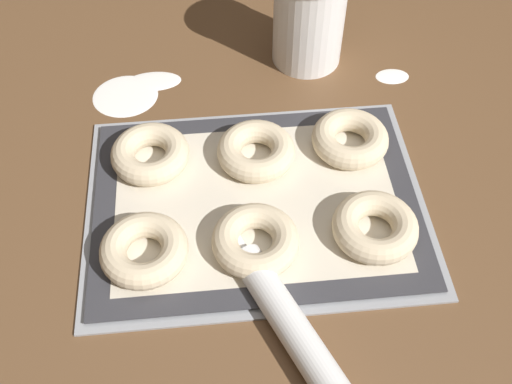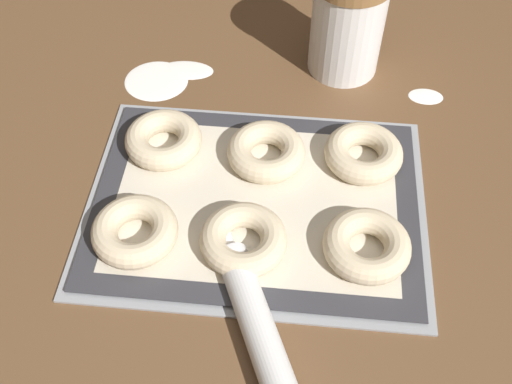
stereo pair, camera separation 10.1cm
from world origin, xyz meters
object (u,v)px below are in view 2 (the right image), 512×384
object	(u,v)px
baking_tray	(256,203)
rolling_pin	(271,363)
flour_canister	(348,24)
bagel_front_center	(244,240)
bagel_back_right	(363,153)
bagel_front_right	(367,246)
bagel_back_left	(163,140)
bagel_front_left	(135,231)
bagel_back_center	(265,152)

from	to	relation	value
baking_tray	rolling_pin	bearing A→B (deg)	-80.43
baking_tray	flour_canister	size ratio (longest dim) A/B	2.75
bagel_front_center	baking_tray	bearing A→B (deg)	83.92
bagel_front_center	bagel_back_right	bearing A→B (deg)	46.68
bagel_front_right	bagel_back_left	distance (m)	0.34
rolling_pin	bagel_back_right	bearing A→B (deg)	71.62
baking_tray	flour_canister	xyz separation A→B (m)	(0.12, 0.32, 0.08)
bagel_front_left	bagel_front_center	xyz separation A→B (m)	(0.15, 0.00, 0.00)
bagel_front_right	bagel_back_center	size ratio (longest dim) A/B	1.00
bagel_back_left	flour_canister	distance (m)	0.36
bagel_front_right	rolling_pin	size ratio (longest dim) A/B	0.30
bagel_back_right	rolling_pin	size ratio (longest dim) A/B	0.30
baking_tray	rolling_pin	world-z (taller)	rolling_pin
bagel_back_right	rolling_pin	world-z (taller)	bagel_back_right
bagel_back_right	rolling_pin	xyz separation A→B (m)	(-0.11, -0.33, -0.01)
bagel_front_center	bagel_back_left	bearing A→B (deg)	129.83
bagel_front_left	flour_canister	size ratio (longest dim) A/B	0.66
bagel_front_right	baking_tray	bearing A→B (deg)	153.91
bagel_front_left	rolling_pin	size ratio (longest dim) A/B	0.30
bagel_back_left	rolling_pin	bearing A→B (deg)	-60.11
bagel_front_center	bagel_back_center	world-z (taller)	same
flour_canister	rolling_pin	distance (m)	0.57
bagel_back_center	baking_tray	bearing A→B (deg)	-94.79
bagel_back_left	bagel_back_right	size ratio (longest dim) A/B	1.00
baking_tray	bagel_front_right	world-z (taller)	bagel_front_right
bagel_back_left	flour_canister	xyz separation A→B (m)	(0.27, 0.23, 0.06)
bagel_front_left	bagel_front_center	bearing A→B (deg)	0.27
bagel_front_right	rolling_pin	bearing A→B (deg)	-123.67
bagel_back_center	bagel_back_right	bearing A→B (deg)	4.33
bagel_front_center	rolling_pin	xyz separation A→B (m)	(0.05, -0.16, -0.01)
bagel_back_right	bagel_back_center	bearing A→B (deg)	-175.67
bagel_front_right	bagel_back_left	xyz separation A→B (m)	(-0.30, 0.16, 0.00)
bagel_front_center	rolling_pin	world-z (taller)	bagel_front_center
bagel_front_left	rolling_pin	xyz separation A→B (m)	(0.20, -0.16, -0.01)
bagel_back_center	bagel_back_right	world-z (taller)	same
bagel_back_center	rolling_pin	world-z (taller)	bagel_back_center
bagel_front_center	flour_canister	xyz separation A→B (m)	(0.13, 0.40, 0.06)
baking_tray	bagel_back_right	bearing A→B (deg)	30.29
baking_tray	bagel_back_center	world-z (taller)	bagel_back_center
rolling_pin	flour_canister	bearing A→B (deg)	81.99
bagel_front_center	bagel_back_left	size ratio (longest dim) A/B	1.00
bagel_back_center	flour_canister	bearing A→B (deg)	64.82
baking_tray	bagel_back_center	bearing A→B (deg)	85.21
baking_tray	rolling_pin	xyz separation A→B (m)	(0.04, -0.24, 0.02)
baking_tray	bagel_front_center	size ratio (longest dim) A/B	4.15
baking_tray	bagel_back_right	distance (m)	0.18
baking_tray	bagel_back_left	bearing A→B (deg)	149.76
baking_tray	flour_canister	distance (m)	0.35
bagel_back_right	flour_canister	bearing A→B (deg)	97.68
bagel_front_center	bagel_back_left	distance (m)	0.22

